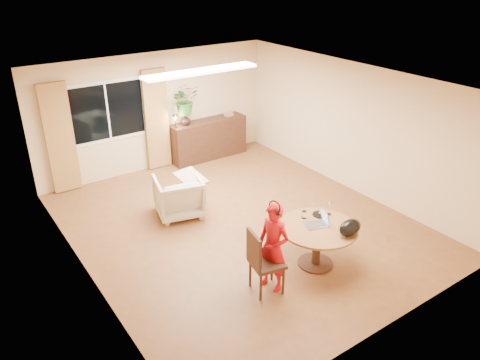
# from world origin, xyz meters

# --- Properties ---
(floor) EXTENTS (6.50, 6.50, 0.00)m
(floor) POSITION_xyz_m (0.00, 0.00, 0.00)
(floor) COLOR brown
(floor) RESTS_ON ground
(ceiling) EXTENTS (6.50, 6.50, 0.00)m
(ceiling) POSITION_xyz_m (0.00, 0.00, 2.60)
(ceiling) COLOR white
(ceiling) RESTS_ON wall_back
(wall_back) EXTENTS (5.50, 0.00, 5.50)m
(wall_back) POSITION_xyz_m (0.00, 3.25, 1.30)
(wall_back) COLOR beige
(wall_back) RESTS_ON floor
(wall_left) EXTENTS (0.00, 6.50, 6.50)m
(wall_left) POSITION_xyz_m (-2.75, 0.00, 1.30)
(wall_left) COLOR beige
(wall_left) RESTS_ON floor
(wall_right) EXTENTS (0.00, 6.50, 6.50)m
(wall_right) POSITION_xyz_m (2.75, 0.00, 1.30)
(wall_right) COLOR beige
(wall_right) RESTS_ON floor
(window) EXTENTS (1.70, 0.03, 1.30)m
(window) POSITION_xyz_m (-1.10, 3.23, 1.50)
(window) COLOR white
(window) RESTS_ON wall_back
(curtain_left) EXTENTS (0.55, 0.08, 2.25)m
(curtain_left) POSITION_xyz_m (-2.15, 3.15, 1.15)
(curtain_left) COLOR brown
(curtain_left) RESTS_ON wall_back
(curtain_right) EXTENTS (0.55, 0.08, 2.25)m
(curtain_right) POSITION_xyz_m (-0.05, 3.15, 1.15)
(curtain_right) COLOR brown
(curtain_right) RESTS_ON wall_back
(ceiling_panel) EXTENTS (2.20, 0.35, 0.05)m
(ceiling_panel) POSITION_xyz_m (0.00, 1.20, 2.57)
(ceiling_panel) COLOR white
(ceiling_panel) RESTS_ON ceiling
(dining_table) EXTENTS (1.21, 1.21, 0.69)m
(dining_table) POSITION_xyz_m (0.29, -1.69, 0.54)
(dining_table) COLOR brown
(dining_table) RESTS_ON floor
(dining_chair) EXTENTS (0.56, 0.53, 1.01)m
(dining_chair) POSITION_xyz_m (-0.74, -1.75, 0.50)
(dining_chair) COLOR black
(dining_chair) RESTS_ON floor
(child) EXTENTS (0.58, 0.46, 1.37)m
(child) POSITION_xyz_m (-0.62, -1.73, 0.68)
(child) COLOR red
(child) RESTS_ON floor
(laptop) EXTENTS (0.41, 0.33, 0.24)m
(laptop) POSITION_xyz_m (0.28, -1.64, 0.81)
(laptop) COLOR #B7B7BC
(laptop) RESTS_ON dining_table
(tumbler) EXTENTS (0.09, 0.09, 0.12)m
(tumbler) POSITION_xyz_m (0.28, -1.37, 0.75)
(tumbler) COLOR white
(tumbler) RESTS_ON dining_table
(wine_glass) EXTENTS (0.10, 0.10, 0.22)m
(wine_glass) POSITION_xyz_m (0.69, -1.51, 0.80)
(wine_glass) COLOR white
(wine_glass) RESTS_ON dining_table
(pot_lid) EXTENTS (0.25, 0.25, 0.04)m
(pot_lid) POSITION_xyz_m (0.55, -1.45, 0.71)
(pot_lid) COLOR white
(pot_lid) RESTS_ON dining_table
(handbag) EXTENTS (0.40, 0.26, 0.26)m
(handbag) POSITION_xyz_m (0.50, -2.13, 0.82)
(handbag) COLOR black
(handbag) RESTS_ON dining_table
(armchair) EXTENTS (1.00, 1.02, 0.77)m
(armchair) POSITION_xyz_m (-0.72, 0.95, 0.38)
(armchair) COLOR beige
(armchair) RESTS_ON floor
(throw) EXTENTS (0.54, 0.62, 0.03)m
(throw) POSITION_xyz_m (-0.46, 0.92, 0.78)
(throw) COLOR beige
(throw) RESTS_ON armchair
(sideboard) EXTENTS (1.88, 0.46, 0.94)m
(sideboard) POSITION_xyz_m (1.19, 3.01, 0.47)
(sideboard) COLOR black
(sideboard) RESTS_ON floor
(vase) EXTENTS (0.26, 0.26, 0.25)m
(vase) POSITION_xyz_m (0.59, 3.01, 1.06)
(vase) COLOR black
(vase) RESTS_ON sideboard
(bouquet) EXTENTS (0.59, 0.52, 0.66)m
(bouquet) POSITION_xyz_m (0.61, 3.01, 1.52)
(bouquet) COLOR #3B6C28
(bouquet) RESTS_ON vase
(book_stack) EXTENTS (0.24, 0.21, 0.08)m
(book_stack) POSITION_xyz_m (1.77, 3.01, 0.98)
(book_stack) COLOR #8A5E46
(book_stack) RESTS_ON sideboard
(desk_lamp) EXTENTS (0.14, 0.14, 0.31)m
(desk_lamp) POSITION_xyz_m (0.31, 2.96, 1.10)
(desk_lamp) COLOR black
(desk_lamp) RESTS_ON sideboard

